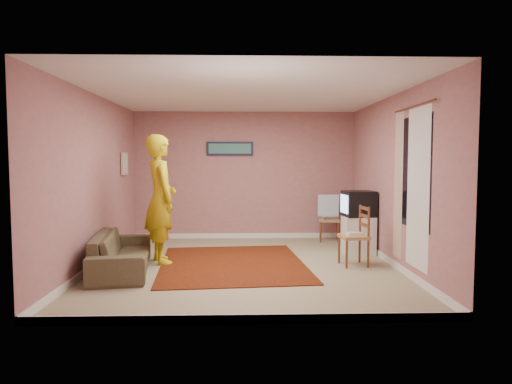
{
  "coord_description": "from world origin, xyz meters",
  "views": [
    {
      "loc": [
        -0.04,
        -6.88,
        1.61
      ],
      "look_at": [
        0.18,
        0.6,
        1.09
      ],
      "focal_mm": 32.0,
      "sensor_mm": 36.0,
      "label": 1
    }
  ],
  "objects_px": {
    "tv_cabinet": "(358,235)",
    "chair_a": "(329,215)",
    "chair_b": "(354,229)",
    "person": "(161,199)",
    "sofa": "(122,252)",
    "crt_tv": "(358,204)"
  },
  "relations": [
    {
      "from": "chair_a",
      "to": "person",
      "type": "bearing_deg",
      "value": -140.65
    },
    {
      "from": "tv_cabinet",
      "to": "person",
      "type": "relative_size",
      "value": 0.32
    },
    {
      "from": "chair_b",
      "to": "person",
      "type": "height_order",
      "value": "person"
    },
    {
      "from": "chair_a",
      "to": "person",
      "type": "relative_size",
      "value": 0.24
    },
    {
      "from": "person",
      "to": "chair_a",
      "type": "bearing_deg",
      "value": -83.0
    },
    {
      "from": "sofa",
      "to": "tv_cabinet",
      "type": "bearing_deg",
      "value": -82.35
    },
    {
      "from": "crt_tv",
      "to": "chair_b",
      "type": "bearing_deg",
      "value": -114.37
    },
    {
      "from": "sofa",
      "to": "person",
      "type": "xyz_separation_m",
      "value": [
        0.47,
        0.57,
        0.73
      ]
    },
    {
      "from": "chair_a",
      "to": "chair_b",
      "type": "xyz_separation_m",
      "value": [
        -0.03,
        -2.11,
        0.03
      ]
    },
    {
      "from": "tv_cabinet",
      "to": "crt_tv",
      "type": "relative_size",
      "value": 1.17
    },
    {
      "from": "tv_cabinet",
      "to": "chair_a",
      "type": "bearing_deg",
      "value": 102.16
    },
    {
      "from": "sofa",
      "to": "crt_tv",
      "type": "bearing_deg",
      "value": -82.34
    },
    {
      "from": "tv_cabinet",
      "to": "chair_b",
      "type": "relative_size",
      "value": 1.3
    },
    {
      "from": "chair_b",
      "to": "sofa",
      "type": "bearing_deg",
      "value": -91.88
    },
    {
      "from": "tv_cabinet",
      "to": "sofa",
      "type": "xyz_separation_m",
      "value": [
        -3.75,
        -1.13,
        -0.05
      ]
    },
    {
      "from": "crt_tv",
      "to": "person",
      "type": "bearing_deg",
      "value": -176.09
    },
    {
      "from": "tv_cabinet",
      "to": "crt_tv",
      "type": "bearing_deg",
      "value": -174.15
    },
    {
      "from": "person",
      "to": "chair_b",
      "type": "bearing_deg",
      "value": -119.7
    },
    {
      "from": "chair_b",
      "to": "person",
      "type": "distance_m",
      "value": 3.03
    },
    {
      "from": "chair_a",
      "to": "tv_cabinet",
      "type": "bearing_deg",
      "value": -69.4
    },
    {
      "from": "tv_cabinet",
      "to": "chair_b",
      "type": "xyz_separation_m",
      "value": [
        -0.3,
        -0.87,
        0.24
      ]
    },
    {
      "from": "tv_cabinet",
      "to": "crt_tv",
      "type": "height_order",
      "value": "crt_tv"
    }
  ]
}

